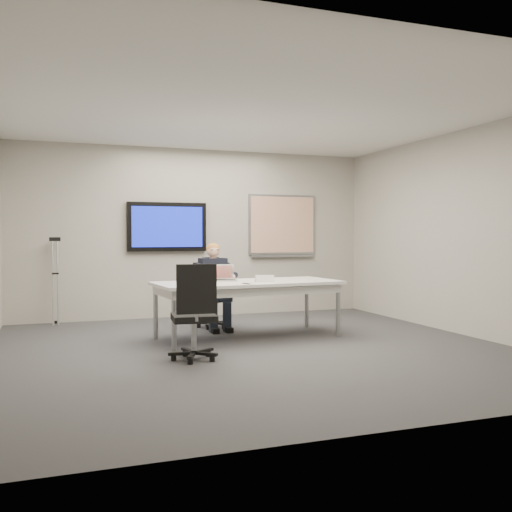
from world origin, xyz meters
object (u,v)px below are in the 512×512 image
object	(u,v)px
laptop	(224,277)
conference_table	(248,288)
office_chair_near	(194,330)
office_chair_far	(211,307)
seated_person	(216,295)

from	to	relation	value
laptop	conference_table	bearing A→B (deg)	-24.94
office_chair_near	laptop	xyz separation A→B (m)	(0.73, 1.35, 0.47)
office_chair_far	laptop	bearing A→B (deg)	-112.49
office_chair_far	laptop	size ratio (longest dim) A/B	2.65
office_chair_far	laptop	xyz separation A→B (m)	(-0.03, -0.78, 0.50)
seated_person	office_chair_near	bearing A→B (deg)	-118.31
conference_table	office_chair_near	bearing A→B (deg)	-136.31
conference_table	office_chair_far	world-z (taller)	office_chair_far
office_chair_far	seated_person	distance (m)	0.31
office_chair_near	laptop	world-z (taller)	office_chair_near
laptop	office_chair_near	bearing A→B (deg)	-102.29
conference_table	office_chair_near	distance (m)	1.54
conference_table	seated_person	size ratio (longest dim) A/B	2.01
office_chair_far	seated_person	xyz separation A→B (m)	(0.01, -0.23, 0.20)
office_chair_near	seated_person	size ratio (longest dim) A/B	0.85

